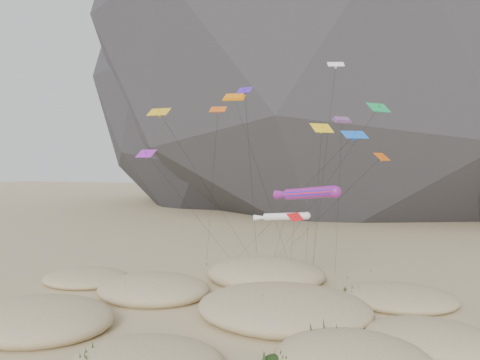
% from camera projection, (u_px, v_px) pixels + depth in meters
% --- Properties ---
extents(ground, '(500.00, 500.00, 0.00)m').
position_uv_depth(ground, '(222.00, 329.00, 42.42)').
color(ground, '#CCB789').
rests_on(ground, ground).
extents(dunes, '(50.53, 38.81, 3.85)m').
position_uv_depth(dunes, '(234.00, 304.00, 47.61)').
color(dunes, '#CCB789').
rests_on(dunes, ground).
extents(dune_grass, '(42.85, 29.75, 1.47)m').
position_uv_depth(dune_grass, '(209.00, 307.00, 46.14)').
color(dune_grass, black).
rests_on(dune_grass, ground).
extents(kite_stakes, '(23.27, 5.06, 0.30)m').
position_uv_depth(kite_stakes, '(284.00, 268.00, 66.00)').
color(kite_stakes, '#3F2D1E').
rests_on(kite_stakes, ground).
extents(rainbow_tube_kite, '(8.27, 15.18, 12.77)m').
position_uv_depth(rainbow_tube_kite, '(308.00, 193.00, 51.30)').
color(rainbow_tube_kite, '#FF211A').
rests_on(rainbow_tube_kite, ground).
extents(white_tube_kite, '(7.11, 11.07, 9.68)m').
position_uv_depth(white_tube_kite, '(283.00, 217.00, 52.54)').
color(white_tube_kite, white).
rests_on(white_tube_kite, ground).
extents(orange_parafoil, '(7.61, 7.63, 23.84)m').
position_uv_depth(orange_parafoil, '(235.00, 99.00, 58.91)').
color(orange_parafoil, orange).
rests_on(orange_parafoil, ground).
extents(multi_parafoil, '(2.74, 11.26, 20.18)m').
position_uv_depth(multi_parafoil, '(342.00, 123.00, 51.32)').
color(multi_parafoil, red).
rests_on(multi_parafoil, ground).
extents(delta_kites, '(30.36, 21.48, 26.23)m').
position_uv_depth(delta_kites, '(273.00, 135.00, 51.49)').
color(delta_kites, '#D25413').
rests_on(delta_kites, ground).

